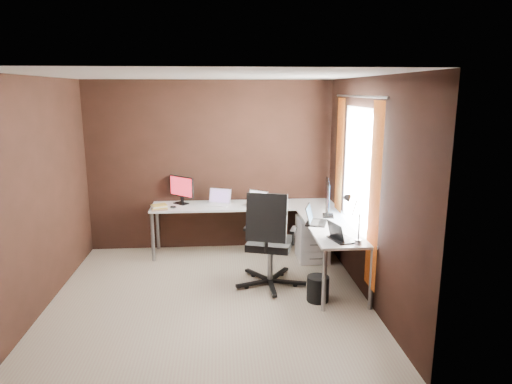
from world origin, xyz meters
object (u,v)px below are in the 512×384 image
monitor_left (182,188)px  laptop_black_big (314,219)px  laptop_silver (256,202)px  book_stack (159,207)px  laptop_white (219,201)px  monitor_right (327,196)px  office_chair (269,258)px  desk_lamp (352,213)px  laptop_black_small (340,236)px  wastebasket (318,289)px  drawer_pedestal (313,239)px

monitor_left → laptop_black_big: (1.72, -1.14, -0.18)m
laptop_silver → book_stack: bearing=-137.7°
laptop_white → laptop_black_big: size_ratio=0.98×
monitor_right → office_chair: 1.14m
laptop_white → desk_lamp: size_ratio=0.74×
laptop_black_small → monitor_right: bearing=-20.7°
laptop_black_big → wastebasket: bearing=-167.4°
monitor_right → desk_lamp: bearing=-168.4°
laptop_white → office_chair: (0.61, -1.23, -0.43)m
office_chair → wastebasket: office_chair is taller
laptop_white → laptop_silver: size_ratio=1.02×
monitor_left → office_chair: bearing=-6.7°
monitor_right → office_chair: bearing=131.9°
book_stack → monitor_left: bearing=48.2°
laptop_white → laptop_black_small: bearing=-31.4°
desk_lamp → monitor_right: bearing=109.0°
laptop_silver → drawer_pedestal: bearing=17.5°
laptop_white → drawer_pedestal: bearing=5.0°
office_chair → laptop_silver: bearing=110.9°
monitor_left → office_chair: 1.85m
drawer_pedestal → monitor_right: (0.10, -0.37, 0.70)m
laptop_black_big → desk_lamp: 0.86m
laptop_white → desk_lamp: bearing=-30.7°
laptop_black_small → wastebasket: laptop_black_small is taller
office_chair → laptop_black_small: bearing=-17.5°
drawer_pedestal → monitor_left: size_ratio=1.48×
drawer_pedestal → laptop_black_big: laptop_black_big is taller
drawer_pedestal → desk_lamp: desk_lamp is taller
laptop_black_big → book_stack: bearing=86.3°
office_chair → laptop_black_big: bearing=35.0°
drawer_pedestal → laptop_black_small: size_ratio=1.66×
laptop_silver → wastebasket: (0.58, -1.59, -0.63)m
monitor_right → book_stack: size_ratio=2.26×
monitor_right → desk_lamp: 1.07m
laptop_white → laptop_black_small: size_ratio=1.09×
book_stack → office_chair: (1.43, -1.01, -0.41)m
laptop_white → book_stack: 0.85m
laptop_black_big → desk_lamp: size_ratio=0.75×
monitor_left → wastebasket: 2.56m
drawer_pedestal → book_stack: 2.19m
drawer_pedestal → monitor_right: bearing=-74.5°
drawer_pedestal → laptop_white: size_ratio=1.53×
monitor_left → desk_lamp: desk_lamp is taller
laptop_white → book_stack: (-0.82, -0.23, -0.01)m
monitor_left → wastebasket: monitor_left is taller
desk_lamp → laptop_silver: bearing=135.9°
laptop_silver → laptop_black_big: size_ratio=0.97×
laptop_silver → laptop_black_small: same height
monitor_left → wastebasket: (1.65, -1.78, -0.81)m
monitor_left → book_stack: monitor_left is taller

